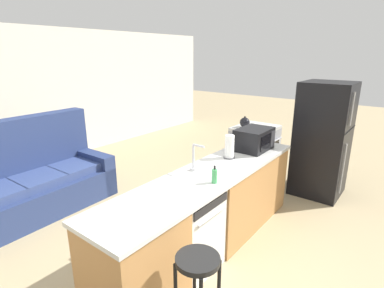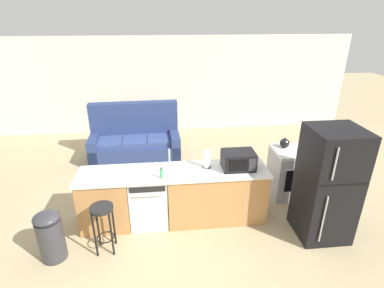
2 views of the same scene
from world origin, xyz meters
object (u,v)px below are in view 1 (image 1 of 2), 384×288
object	(u,v)px
refrigerator	(322,140)
paper_towel_roll	(229,147)
stove_range	(254,151)
microwave	(254,139)
kettle	(245,122)
couch	(32,183)
bar_stool	(197,282)
soap_bottle	(214,176)
dishwasher	(186,229)

from	to	relation	value
refrigerator	paper_towel_roll	size ratio (longest dim) A/B	6.09
stove_range	microwave	distance (m)	1.44
kettle	couch	size ratio (longest dim) A/B	0.10
stove_range	bar_stool	distance (m)	3.41
stove_range	bar_stool	size ratio (longest dim) A/B	1.22
couch	kettle	bearing A→B (deg)	-31.89
soap_bottle	couch	size ratio (longest dim) A/B	0.09
kettle	couch	world-z (taller)	couch
kettle	microwave	bearing A→B (deg)	-146.45
kettle	dishwasher	bearing A→B (deg)	-164.42
stove_range	paper_towel_roll	bearing A→B (deg)	-164.34
soap_bottle	couch	bearing A→B (deg)	102.79
dishwasher	stove_range	size ratio (longest dim) A/B	0.93
soap_bottle	kettle	bearing A→B (deg)	21.19
dishwasher	stove_range	distance (m)	2.66
stove_range	soap_bottle	bearing A→B (deg)	-162.98
refrigerator	kettle	size ratio (longest dim) A/B	8.38
dishwasher	paper_towel_roll	size ratio (longest dim) A/B	2.98
dishwasher	couch	world-z (taller)	couch
stove_range	kettle	size ratio (longest dim) A/B	4.39
stove_range	soap_bottle	size ratio (longest dim) A/B	5.11
dishwasher	paper_towel_roll	world-z (taller)	paper_towel_roll
dishwasher	soap_bottle	xyz separation A→B (m)	(0.21, -0.18, 0.55)
refrigerator	paper_towel_roll	bearing A→B (deg)	159.43
microwave	kettle	bearing A→B (deg)	33.55
bar_stool	couch	size ratio (longest dim) A/B	0.36
kettle	couch	xyz separation A→B (m)	(-2.81, 1.75, -0.59)
microwave	soap_bottle	size ratio (longest dim) A/B	2.84
stove_range	soap_bottle	xyz separation A→B (m)	(-2.39, -0.73, 0.52)
soap_bottle	kettle	distance (m)	2.38
microwave	soap_bottle	world-z (taller)	microwave
paper_towel_roll	bar_stool	size ratio (longest dim) A/B	0.38
stove_range	couch	distance (m)	3.52
soap_bottle	paper_towel_roll	bearing A→B (deg)	20.14
stove_range	bar_stool	xyz separation A→B (m)	(-3.21, -1.14, 0.08)
dishwasher	microwave	size ratio (longest dim) A/B	1.68
dishwasher	kettle	xyz separation A→B (m)	(2.43, 0.68, 0.56)
paper_towel_roll	soap_bottle	bearing A→B (deg)	-159.86
couch	paper_towel_roll	bearing A→B (deg)	-60.98
stove_range	couch	xyz separation A→B (m)	(-2.98, 1.88, -0.06)
couch	stove_range	bearing A→B (deg)	-32.26
soap_bottle	stove_range	bearing A→B (deg)	17.02
microwave	soap_bottle	distance (m)	1.21
microwave	paper_towel_roll	distance (m)	0.49
microwave	kettle	distance (m)	1.23
bar_stool	couch	distance (m)	3.04
refrigerator	paper_towel_roll	world-z (taller)	refrigerator
dishwasher	soap_bottle	distance (m)	0.62
dishwasher	couch	bearing A→B (deg)	98.86
dishwasher	couch	distance (m)	2.46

